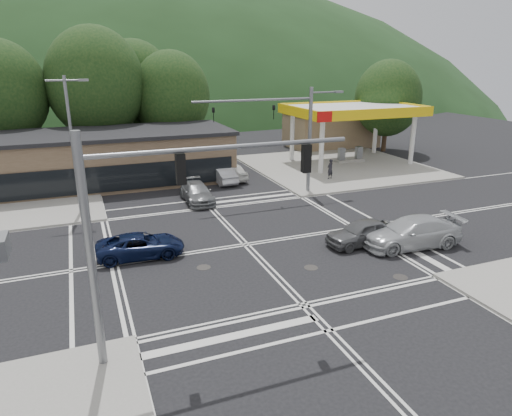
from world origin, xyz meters
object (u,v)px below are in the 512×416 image
object	(u,v)px
car_queue_b	(230,171)
pedestrian	(330,169)
car_queue_a	(222,175)
car_grey_center	(362,232)
car_blue_west	(141,245)
car_northbound	(197,192)
car_silver_east	(412,232)

from	to	relation	value
car_queue_b	pedestrian	bearing A→B (deg)	151.59
car_queue_a	car_grey_center	bearing A→B (deg)	98.07
car_blue_west	pedestrian	world-z (taller)	pedestrian
car_queue_b	car_northbound	bearing A→B (deg)	45.58
car_queue_a	car_silver_east	bearing A→B (deg)	104.75
car_blue_west	car_northbound	world-z (taller)	car_northbound
car_blue_west	car_silver_east	distance (m)	14.75
car_northbound	pedestrian	xyz separation A→B (m)	(12.17, 1.79, 0.32)
car_northbound	pedestrian	bearing A→B (deg)	9.23
car_blue_west	car_grey_center	size ratio (longest dim) A/B	1.08
car_blue_west	pedestrian	distance (m)	20.20
car_silver_east	car_grey_center	bearing A→B (deg)	-112.03
car_silver_east	pedestrian	xyz separation A→B (m)	(3.20, 14.35, 0.17)
car_silver_east	car_queue_a	bearing A→B (deg)	-156.14
car_silver_east	car_northbound	world-z (taller)	car_silver_east
car_grey_center	pedestrian	bearing A→B (deg)	154.09
car_queue_a	pedestrian	xyz separation A→B (m)	(8.86, -2.67, 0.32)
car_blue_west	pedestrian	size ratio (longest dim) A/B	2.67
car_grey_center	car_northbound	size ratio (longest dim) A/B	0.90
car_blue_west	car_queue_a	world-z (taller)	car_queue_a
car_northbound	car_grey_center	bearing A→B (deg)	-58.94
car_queue_a	pedestrian	bearing A→B (deg)	159.60
car_grey_center	car_silver_east	size ratio (longest dim) A/B	0.74
car_blue_west	car_northbound	xyz separation A→B (m)	(5.21, 8.50, 0.05)
car_queue_a	car_queue_b	size ratio (longest dim) A/B	0.92
car_blue_west	pedestrian	xyz separation A→B (m)	(17.38, 10.29, 0.37)
car_grey_center	car_blue_west	bearing A→B (deg)	-106.26
car_blue_west	car_northbound	size ratio (longest dim) A/B	0.97
car_silver_east	car_queue_b	xyz separation A→B (m)	(-4.66, 17.77, -0.07)
car_queue_a	pedestrian	distance (m)	9.26
car_grey_center	car_northbound	bearing A→B (deg)	-152.64
car_grey_center	car_queue_b	world-z (taller)	car_queue_b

